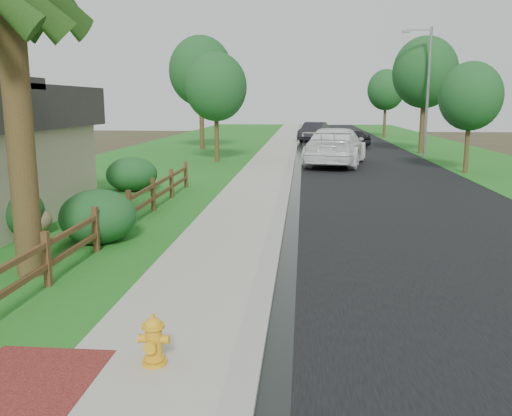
# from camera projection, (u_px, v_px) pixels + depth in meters

# --- Properties ---
(ground) EXTENTS (120.00, 120.00, 0.00)m
(ground) POSITION_uv_depth(u_px,v_px,m) (216.00, 369.00, 7.06)
(ground) COLOR #3D3321
(road) EXTENTS (8.00, 90.00, 0.02)m
(road) POSITION_uv_depth(u_px,v_px,m) (350.00, 149.00, 40.89)
(road) COLOR black
(road) RESTS_ON ground
(curb) EXTENTS (0.40, 90.00, 0.12)m
(curb) POSITION_uv_depth(u_px,v_px,m) (294.00, 147.00, 41.24)
(curb) COLOR gray
(curb) RESTS_ON ground
(wet_gutter) EXTENTS (0.50, 90.00, 0.00)m
(wet_gutter) POSITION_uv_depth(u_px,v_px,m) (299.00, 148.00, 41.21)
(wet_gutter) COLOR black
(wet_gutter) RESTS_ON road
(sidewalk) EXTENTS (2.20, 90.00, 0.10)m
(sidewalk) POSITION_uv_depth(u_px,v_px,m) (277.00, 147.00, 41.35)
(sidewalk) COLOR #A79E91
(sidewalk) RESTS_ON ground
(grass_strip) EXTENTS (1.60, 90.00, 0.06)m
(grass_strip) POSITION_uv_depth(u_px,v_px,m) (253.00, 148.00, 41.52)
(grass_strip) COLOR #1C601B
(grass_strip) RESTS_ON ground
(lawn_near) EXTENTS (9.00, 90.00, 0.04)m
(lawn_near) POSITION_uv_depth(u_px,v_px,m) (186.00, 147.00, 41.96)
(lawn_near) COLOR #1C601B
(lawn_near) RESTS_ON ground
(verge_far) EXTENTS (6.00, 90.00, 0.04)m
(verge_far) POSITION_uv_depth(u_px,v_px,m) (444.00, 149.00, 40.29)
(verge_far) COLOR #1C601B
(verge_far) RESTS_ON ground
(brick_patch) EXTENTS (1.60, 2.40, 0.11)m
(brick_patch) POSITION_uv_depth(u_px,v_px,m) (14.00, 398.00, 6.26)
(brick_patch) COLOR maroon
(brick_patch) RESTS_ON ground
(ranch_fence) EXTENTS (0.12, 16.92, 1.10)m
(ranch_fence) POSITION_uv_depth(u_px,v_px,m) (114.00, 217.00, 13.51)
(ranch_fence) COLOR #442D16
(ranch_fence) RESTS_ON ground
(fire_hydrant) EXTENTS (0.44, 0.36, 0.69)m
(fire_hydrant) POSITION_uv_depth(u_px,v_px,m) (154.00, 341.00, 6.92)
(fire_hydrant) COLOR yellow
(fire_hydrant) RESTS_ON sidewalk
(white_suv) EXTENTS (4.15, 7.47, 2.05)m
(white_suv) POSITION_uv_depth(u_px,v_px,m) (336.00, 146.00, 29.80)
(white_suv) COLOR white
(white_suv) RESTS_ON road
(dark_car_mid) EXTENTS (3.21, 4.47, 1.41)m
(dark_car_mid) POSITION_uv_depth(u_px,v_px,m) (350.00, 138.00, 42.09)
(dark_car_mid) COLOR black
(dark_car_mid) RESTS_ON road
(dark_car_far) EXTENTS (2.99, 5.37, 1.68)m
(dark_car_far) POSITION_uv_depth(u_px,v_px,m) (314.00, 132.00, 48.59)
(dark_car_far) COLOR black
(dark_car_far) RESTS_ON road
(streetlight) EXTENTS (1.83, 0.20, 7.93)m
(streetlight) POSITION_uv_depth(u_px,v_px,m) (426.00, 85.00, 33.35)
(streetlight) COLOR gray
(streetlight) RESTS_ON ground
(boulder) EXTENTS (1.23, 0.97, 0.77)m
(boulder) POSITION_uv_depth(u_px,v_px,m) (30.00, 221.00, 14.13)
(boulder) COLOR brown
(boulder) RESTS_ON ground
(shrub_b) EXTENTS (2.27, 2.27, 1.35)m
(shrub_b) POSITION_uv_depth(u_px,v_px,m) (5.00, 212.00, 13.83)
(shrub_b) COLOR #1A4B22
(shrub_b) RESTS_ON ground
(shrub_c) EXTENTS (2.33, 2.33, 1.34)m
(shrub_c) POSITION_uv_depth(u_px,v_px,m) (98.00, 217.00, 13.25)
(shrub_c) COLOR #1A4B22
(shrub_c) RESTS_ON ground
(shrub_d) EXTENTS (2.61, 2.61, 1.35)m
(shrub_d) POSITION_uv_depth(u_px,v_px,m) (132.00, 174.00, 21.10)
(shrub_d) COLOR #1A4B22
(shrub_d) RESTS_ON ground
(tree_near_left) EXTENTS (3.51, 3.51, 6.23)m
(tree_near_left) POSITION_uv_depth(u_px,v_px,m) (216.00, 87.00, 30.62)
(tree_near_left) COLOR #3E3019
(tree_near_left) RESTS_ON ground
(tree_near_right) EXTENTS (2.97, 2.97, 5.35)m
(tree_near_right) POSITION_uv_depth(u_px,v_px,m) (471.00, 96.00, 25.79)
(tree_near_right) COLOR #3E3019
(tree_near_right) RESTS_ON ground
(tree_mid_left) EXTENTS (4.56, 4.56, 8.15)m
(tree_mid_left) POSITION_uv_depth(u_px,v_px,m) (201.00, 71.00, 38.86)
(tree_mid_left) COLOR #3E3019
(tree_mid_left) RESTS_ON ground
(tree_mid_right) EXTENTS (4.26, 4.26, 7.72)m
(tree_mid_right) POSITION_uv_depth(u_px,v_px,m) (425.00, 73.00, 35.64)
(tree_mid_right) COLOR #3E3019
(tree_mid_right) RESTS_ON ground
(tree_far_right) EXTENTS (3.59, 3.59, 6.62)m
(tree_far_right) POSITION_uv_depth(u_px,v_px,m) (386.00, 90.00, 52.59)
(tree_far_right) COLOR #3E3019
(tree_far_right) RESTS_ON ground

